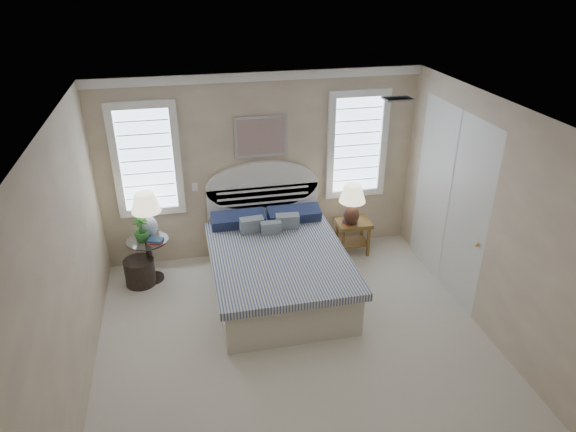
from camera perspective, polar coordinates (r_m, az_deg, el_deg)
The scene contains 21 objects.
floor at distance 5.92m, azimuth 1.60°, elevation -15.88°, with size 4.50×5.00×0.01m, color #C0B5A4.
ceiling at distance 4.55m, azimuth 2.03°, elevation 10.04°, with size 4.50×5.00×0.01m, color silver.
wall_back at distance 7.31m, azimuth -2.97°, elevation 5.37°, with size 4.50×0.02×2.70m, color tan.
wall_left at distance 5.12m, azimuth -23.66°, elevation -7.07°, with size 0.02×5.00×2.70m, color tan.
wall_right at distance 6.00m, azimuth 23.14°, elevation -1.88°, with size 0.02×5.00×2.70m, color tan.
crown_molding at distance 6.91m, azimuth -3.17°, elevation 15.27°, with size 4.50×0.08×0.12m, color white.
hvac_vent at distance 5.67m, azimuth 12.09°, elevation 12.64°, with size 0.30×0.20×0.02m, color #B2B2B2.
switch_plate at distance 7.29m, azimuth -10.30°, elevation 3.20°, with size 0.08×0.01×0.12m, color white.
window_left at distance 7.13m, azimuth -15.42°, elevation 6.03°, with size 0.90×0.06×1.60m, color silver.
window_right at distance 7.54m, azimuth 7.65°, elevation 7.87°, with size 0.90×0.06×1.60m, color silver.
painting at distance 7.11m, azimuth -3.01°, elevation 8.78°, with size 0.74×0.04×0.58m, color silver.
closet_door at distance 6.95m, azimuth 17.43°, elevation 1.60°, with size 0.02×1.80×2.40m, color silver.
bed at distance 6.82m, azimuth -1.30°, elevation -5.34°, with size 1.72×2.28×1.47m.
side_table_left at distance 7.26m, azimuth -15.15°, elevation -4.22°, with size 0.56×0.56×0.63m.
nightstand_right at distance 7.71m, azimuth 7.22°, elevation -1.53°, with size 0.50×0.40×0.53m.
floor_pot at distance 7.31m, azimuth -16.12°, elevation -5.97°, with size 0.41×0.41×0.37m, color black.
lamp_left at distance 7.06m, azimuth -15.47°, elevation 0.66°, with size 0.45×0.45×0.64m.
lamp_right at distance 7.41m, azimuth 7.14°, elevation 1.76°, with size 0.44×0.44×0.62m.
potted_plant at distance 7.04m, azimuth -16.04°, elevation -1.44°, with size 0.20×0.20×0.36m, color #327F39.
books_left at distance 7.02m, azimuth -14.51°, elevation -2.70°, with size 0.24×0.20×0.06m.
books_right at distance 7.57m, azimuth 6.84°, elevation -0.46°, with size 0.19×0.15×0.10m.
Camera 1 is at (-1.09, -4.22, 4.00)m, focal length 32.00 mm.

